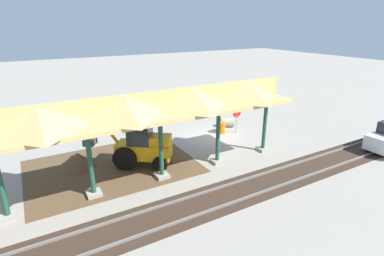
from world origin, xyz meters
TOP-DOWN VIEW (x-y plane):
  - ground_plane at (0.00, 0.00)m, footprint 120.00×120.00m
  - dirt_work_zone at (7.84, 1.10)m, footprint 9.51×7.00m
  - platform_canopy at (5.82, 3.78)m, footprint 15.98×3.20m
  - rail_tracks at (0.00, 7.11)m, footprint 60.00×2.58m
  - stop_sign at (-2.15, 0.14)m, footprint 0.76×0.06m
  - backhoe at (6.20, 1.79)m, footprint 4.85×4.01m
  - dirt_mound at (9.60, 0.32)m, footprint 4.04×4.04m
  - concrete_pipe at (-2.38, -1.34)m, footprint 1.25×1.14m
  - traffic_barrel at (-1.11, -0.35)m, footprint 0.56×0.56m

SIDE VIEW (x-z plane):
  - ground_plane at x=0.00m, z-range 0.00..0.00m
  - dirt_mound at x=9.60m, z-range -0.98..0.98m
  - dirt_work_zone at x=7.84m, z-range 0.00..0.01m
  - rail_tracks at x=0.00m, z-range -0.05..0.10m
  - concrete_pipe at x=-2.38m, z-range 0.00..0.75m
  - traffic_barrel at x=-1.11m, z-range 0.00..0.90m
  - backhoe at x=6.20m, z-range -0.14..2.68m
  - stop_sign at x=-2.15m, z-range 0.43..2.45m
  - platform_canopy at x=5.82m, z-range 1.72..6.62m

